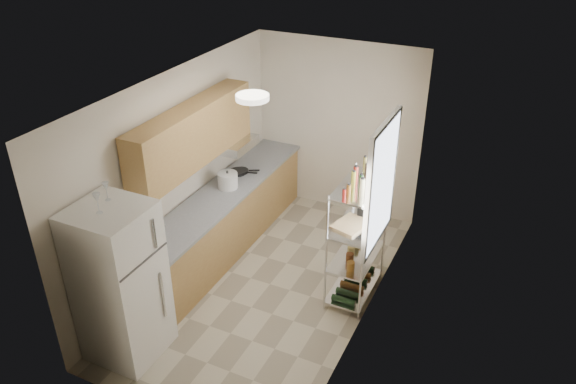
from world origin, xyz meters
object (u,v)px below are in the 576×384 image
Objects in this scene: refrigerator at (120,283)px; cutting_board at (351,225)px; frying_pan_large at (238,172)px; espresso_machine at (369,203)px; rice_cooker at (228,180)px.

cutting_board is (1.81, 1.84, 0.14)m from refrigerator.
cutting_board is (1.94, -0.77, 0.10)m from frying_pan_large.
espresso_machine reaches higher than frying_pan_large.
rice_cooker reaches higher than cutting_board.
rice_cooker is (-0.03, 2.20, 0.13)m from refrigerator.
frying_pan_large is 2.10m from espresso_machine.
cutting_board is at bearing -10.97° from rice_cooker.
rice_cooker is 1.88m from cutting_board.
refrigerator is 2.21m from rice_cooker.
cutting_board reaches higher than frying_pan_large.
rice_cooker is 0.64× the size of cutting_board.
espresso_machine is at bearing 72.63° from cutting_board.
rice_cooker is 1.10× the size of frying_pan_large.
cutting_board is at bearing -38.29° from frying_pan_large.
rice_cooker reaches higher than frying_pan_large.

